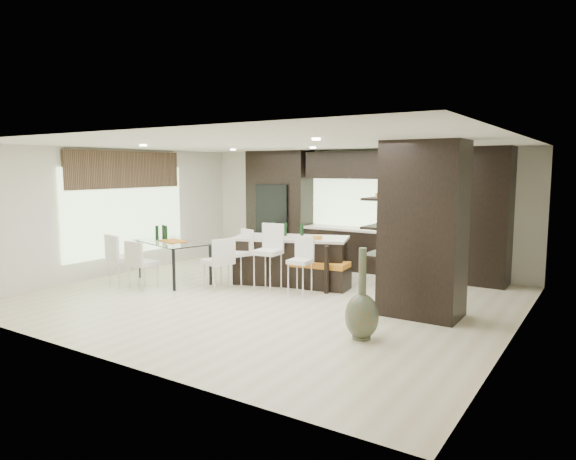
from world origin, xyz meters
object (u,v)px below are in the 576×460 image
Objects in this scene: stool_left at (240,264)px; stool_mid at (268,264)px; chair_near at (143,266)px; chair_end at (218,265)px; chair_far at (124,262)px; dining_table at (173,261)px; stool_right at (300,272)px; kitchen_island at (291,260)px; bench at (314,274)px; floor_vase at (362,294)px.

stool_mid reaches higher than stool_left.
chair_end is at bearing 34.51° from chair_near.
chair_far is 1.03× the size of chair_end.
dining_table is at bearing -175.54° from stool_mid.
stool_right is 2.80m from dining_table.
bench is (0.59, -0.10, -0.20)m from kitchen_island.
stool_left is 0.45m from chair_end.
bench is at bearing 38.42° from dining_table.
dining_table is (-4.71, 1.19, -0.21)m from floor_vase.
stool_left reaches higher than chair_near.
chair_near is at bearing -152.92° from bench.
chair_near is at bearing 15.39° from chair_far.
kitchen_island is 2.60× the size of stool_right.
stool_right is 0.70m from bench.
dining_table is 0.97m from chair_far.
kitchen_island is 1.80× the size of floor_vase.
kitchen_island is at bearing 138.19° from floor_vase.
chair_near is 0.92× the size of chair_far.
stool_mid is 2.86m from chair_far.
bench is 0.80× the size of dining_table.
stool_mid is at bearing 17.42° from stool_left.
chair_end is at bearing -147.97° from kitchen_island.
floor_vase is (2.62, -2.35, 0.16)m from kitchen_island.
floor_vase is 3.74m from chair_end.
chair_far is at bearing -177.25° from chair_near.
bench is at bearing 47.67° from stool_left.
chair_near is 0.53m from chair_far.
stool_left is 1.45m from bench.
stool_mid reaches higher than bench.
stool_mid is 2.38m from chair_near.
floor_vase is (2.03, -2.25, 0.36)m from bench.
stool_right is at bearing -67.80° from kitchen_island.
floor_vase reaches higher than chair_near.
bench is at bearing 132.14° from floor_vase.
stool_left is at bearing 44.75° from chair_far.
chair_near is at bearing -73.10° from dining_table.
chair_far is (-2.62, -1.16, -0.04)m from stool_mid.
chair_near is at bearing -160.72° from stool_right.
chair_end is at bearing 38.64° from chair_far.
floor_vase is 1.33× the size of chair_far.
stool_left is at bearing 154.59° from floor_vase.
stool_left reaches higher than bench.
chair_end is (1.70, 0.81, -0.01)m from chair_far.
dining_table is (-2.09, -0.35, -0.10)m from stool_mid.
stool_left is 0.99× the size of chair_end.
kitchen_island reaches higher than chair_near.
kitchen_island is at bearing 84.89° from stool_mid.
stool_right is (1.37, 0.01, -0.02)m from stool_left.
stool_right is 3.51m from chair_far.
dining_table is at bearing 107.12° from chair_end.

